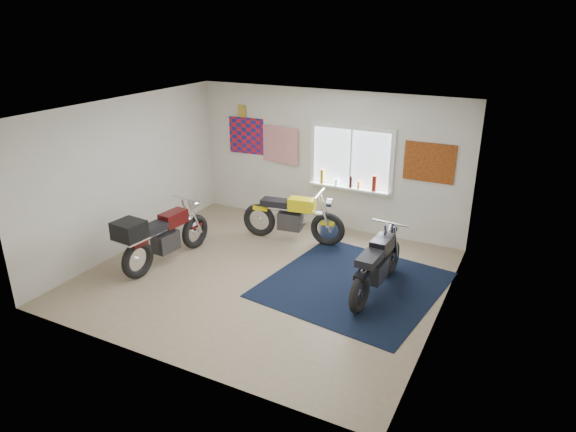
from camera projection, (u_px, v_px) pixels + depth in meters
The scene contains 10 objects.
ground at pixel (265, 276), 8.36m from camera, with size 5.50×5.50×0.00m, color #9E896B.
room_shell at pixel (263, 180), 7.76m from camera, with size 5.50×5.50×5.50m.
navy_rug at pixel (354, 284), 8.10m from camera, with size 2.50×2.60×0.01m, color black.
window_assembly at pixel (351, 163), 9.69m from camera, with size 1.66×0.17×1.26m.
oil_bottles at pixel (353, 181), 9.73m from camera, with size 1.14×0.09×0.30m.
flag_display at pixel (242, 111), 10.43m from camera, with size 1.60×0.10×1.17m.
triumph_poster at pixel (429, 163), 9.03m from camera, with size 0.90×0.03×0.70m, color #A54C14.
yellow_triumph at pixel (292, 218), 9.55m from camera, with size 2.00×0.60×1.01m.
black_chrome_bike at pixel (377, 266), 7.74m from camera, with size 0.59×1.92×0.99m.
maroon_tourer at pixel (160, 236), 8.56m from camera, with size 0.65×2.00×1.01m.
Camera 1 is at (3.70, -6.44, 3.97)m, focal length 32.00 mm.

